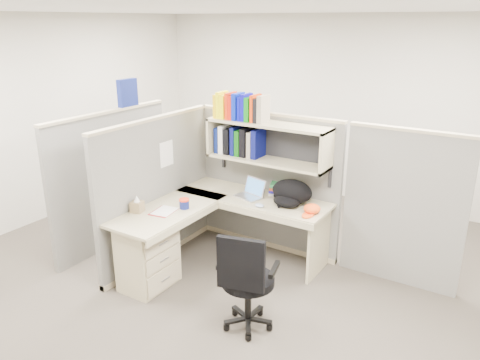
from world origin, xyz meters
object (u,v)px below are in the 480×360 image
Objects in this scene: desk at (177,241)px; snack_canister at (184,203)px; task_chair at (247,296)px; backpack at (290,193)px; laptop at (249,189)px.

snack_canister is at bearing 99.78° from desk.
backpack is at bearing 99.86° from task_chair.
task_chair reaches higher than laptop.
snack_canister is 0.11× the size of task_chair.
snack_canister is (-0.41, -0.63, -0.05)m from laptop.
snack_canister is (-0.89, -0.68, -0.08)m from backpack.
desk is 16.34× the size of snack_canister.
snack_canister is at bearing -107.59° from laptop.
desk is 3.91× the size of backpack.
snack_canister is at bearing 153.76° from task_chair.
backpack is at bearing 37.38° from snack_canister.
laptop is (0.37, 0.81, 0.40)m from desk.
backpack is at bearing 45.31° from desk.
backpack is 4.18× the size of snack_canister.
backpack reaches higher than snack_canister.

